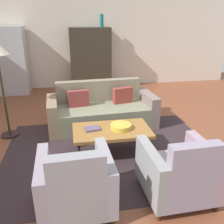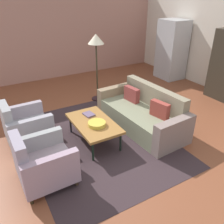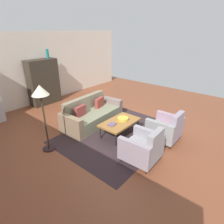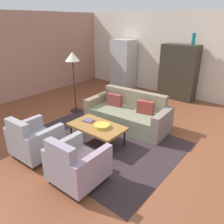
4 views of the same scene
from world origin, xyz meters
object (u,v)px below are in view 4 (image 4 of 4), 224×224
at_px(fruit_bowl, 102,126).
at_px(floor_lamp, 73,62).
at_px(couch, 129,114).
at_px(coffee_table, 97,127).
at_px(vase_tall, 193,39).
at_px(refrigerator, 123,64).
at_px(armchair_right, 75,166).
at_px(book_stack, 88,120).
at_px(cabinet, 178,72).
at_px(armchair_left, 33,142).

xyz_separation_m(fruit_bowl, floor_lamp, (-1.90, 0.96, 0.98)).
height_order(couch, coffee_table, couch).
xyz_separation_m(couch, vase_tall, (0.41, 2.78, 1.69)).
distance_m(coffee_table, refrigerator, 4.46).
bearing_deg(vase_tall, floor_lamp, -125.74).
xyz_separation_m(armchair_right, book_stack, (-0.90, 1.21, 0.10)).
height_order(vase_tall, floor_lamp, vase_tall).
distance_m(fruit_bowl, vase_tall, 4.25).
height_order(book_stack, floor_lamp, floor_lamp).
distance_m(armchair_right, floor_lamp, 3.36).
xyz_separation_m(coffee_table, refrigerator, (-2.16, 3.86, 0.53)).
xyz_separation_m(coffee_table, book_stack, (-0.30, 0.04, 0.05)).
height_order(coffee_table, vase_tall, vase_tall).
bearing_deg(refrigerator, vase_tall, 2.23).
height_order(couch, cabinet, cabinet).
xyz_separation_m(book_stack, refrigerator, (-1.86, 3.82, 0.48)).
relative_size(armchair_right, cabinet, 0.49).
distance_m(refrigerator, floor_lamp, 2.98).
relative_size(armchair_left, armchair_right, 1.00).
xyz_separation_m(armchair_left, fruit_bowl, (0.74, 1.17, 0.12)).
height_order(coffee_table, armchair_right, armchair_right).
bearing_deg(floor_lamp, cabinet, 58.95).
xyz_separation_m(book_stack, floor_lamp, (-1.46, 0.92, 1.00)).
distance_m(fruit_bowl, book_stack, 0.45).
relative_size(couch, coffee_table, 1.79).
height_order(fruit_bowl, refrigerator, refrigerator).
height_order(cabinet, floor_lamp, cabinet).
distance_m(book_stack, floor_lamp, 1.99).
height_order(couch, refrigerator, refrigerator).
bearing_deg(book_stack, refrigerator, 115.95).
height_order(coffee_table, cabinet, cabinet).
bearing_deg(armchair_right, fruit_bowl, 110.14).
xyz_separation_m(vase_tall, refrigerator, (-2.56, -0.10, -1.05)).
relative_size(coffee_table, armchair_left, 1.36).
relative_size(book_stack, cabinet, 0.14).
height_order(armchair_left, floor_lamp, floor_lamp).
bearing_deg(armchair_left, coffee_table, 60.70).
distance_m(armchair_left, fruit_bowl, 1.39).
height_order(coffee_table, armchair_left, armchair_left).
bearing_deg(armchair_right, refrigerator, 117.48).
xyz_separation_m(armchair_right, cabinet, (-0.55, 5.13, 0.56)).
distance_m(book_stack, vase_tall, 4.27).
xyz_separation_m(refrigerator, floor_lamp, (0.40, -2.90, 0.52)).
xyz_separation_m(armchair_right, fruit_bowl, (-0.46, 1.17, 0.12)).
bearing_deg(fruit_bowl, vase_tall, 86.27).
bearing_deg(refrigerator, book_stack, -64.05).
distance_m(armchair_left, floor_lamp, 2.66).
distance_m(vase_tall, refrigerator, 2.77).
distance_m(armchair_left, vase_tall, 5.47).
bearing_deg(armchair_right, cabinet, 94.81).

